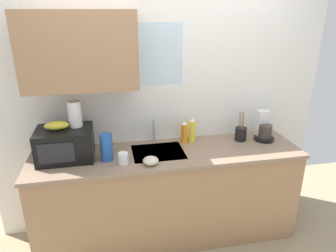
{
  "coord_description": "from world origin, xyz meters",
  "views": [
    {
      "loc": [
        -0.49,
        -2.43,
        2.09
      ],
      "look_at": [
        0.0,
        0.0,
        1.15
      ],
      "focal_mm": 32.6,
      "sensor_mm": 36.0,
      "label": 1
    }
  ],
  "objects_px": {
    "utensil_crock": "(241,134)",
    "paper_towel_roll": "(75,114)",
    "dish_soap_bottle_yellow": "(192,130)",
    "dish_soap_bottle_orange": "(184,132)",
    "microwave": "(65,144)",
    "coffee_maker": "(263,129)",
    "cereal_canister": "(107,147)",
    "mug_white": "(123,158)",
    "small_bowl": "(151,161)",
    "banana_bunch": "(57,126)"
  },
  "relations": [
    {
      "from": "dish_soap_bottle_yellow",
      "to": "utensil_crock",
      "type": "bearing_deg",
      "value": -8.29
    },
    {
      "from": "microwave",
      "to": "coffee_maker",
      "type": "relative_size",
      "value": 1.64
    },
    {
      "from": "microwave",
      "to": "utensil_crock",
      "type": "bearing_deg",
      "value": 2.52
    },
    {
      "from": "banana_bunch",
      "to": "coffee_maker",
      "type": "distance_m",
      "value": 1.91
    },
    {
      "from": "cereal_canister",
      "to": "banana_bunch",
      "type": "bearing_deg",
      "value": 165.62
    },
    {
      "from": "microwave",
      "to": "small_bowl",
      "type": "xyz_separation_m",
      "value": [
        0.69,
        -0.25,
        -0.1
      ]
    },
    {
      "from": "mug_white",
      "to": "small_bowl",
      "type": "relative_size",
      "value": 0.73
    },
    {
      "from": "dish_soap_bottle_orange",
      "to": "small_bowl",
      "type": "distance_m",
      "value": 0.54
    },
    {
      "from": "dish_soap_bottle_yellow",
      "to": "mug_white",
      "type": "xyz_separation_m",
      "value": [
        -0.68,
        -0.33,
        -0.07
      ]
    },
    {
      "from": "dish_soap_bottle_orange",
      "to": "mug_white",
      "type": "bearing_deg",
      "value": -151.98
    },
    {
      "from": "banana_bunch",
      "to": "dish_soap_bottle_yellow",
      "type": "distance_m",
      "value": 1.22
    },
    {
      "from": "dish_soap_bottle_yellow",
      "to": "utensil_crock",
      "type": "height_order",
      "value": "utensil_crock"
    },
    {
      "from": "banana_bunch",
      "to": "mug_white",
      "type": "distance_m",
      "value": 0.61
    },
    {
      "from": "small_bowl",
      "to": "utensil_crock",
      "type": "bearing_deg",
      "value": 18.94
    },
    {
      "from": "microwave",
      "to": "paper_towel_roll",
      "type": "height_order",
      "value": "paper_towel_roll"
    },
    {
      "from": "banana_bunch",
      "to": "dish_soap_bottle_yellow",
      "type": "bearing_deg",
      "value": 6.59
    },
    {
      "from": "microwave",
      "to": "dish_soap_bottle_orange",
      "type": "xyz_separation_m",
      "value": [
        1.07,
        0.13,
        -0.03
      ]
    },
    {
      "from": "utensil_crock",
      "to": "dish_soap_bottle_orange",
      "type": "bearing_deg",
      "value": 173.86
    },
    {
      "from": "dish_soap_bottle_yellow",
      "to": "cereal_canister",
      "type": "distance_m",
      "value": 0.84
    },
    {
      "from": "mug_white",
      "to": "banana_bunch",
      "type": "bearing_deg",
      "value": 159.92
    },
    {
      "from": "utensil_crock",
      "to": "paper_towel_roll",
      "type": "bearing_deg",
      "value": -179.25
    },
    {
      "from": "banana_bunch",
      "to": "paper_towel_roll",
      "type": "xyz_separation_m",
      "value": [
        0.15,
        0.05,
        0.08
      ]
    },
    {
      "from": "coffee_maker",
      "to": "mug_white",
      "type": "height_order",
      "value": "coffee_maker"
    },
    {
      "from": "paper_towel_roll",
      "to": "dish_soap_bottle_yellow",
      "type": "xyz_separation_m",
      "value": [
        1.05,
        0.09,
        -0.27
      ]
    },
    {
      "from": "coffee_maker",
      "to": "utensil_crock",
      "type": "bearing_deg",
      "value": 177.13
    },
    {
      "from": "coffee_maker",
      "to": "cereal_canister",
      "type": "bearing_deg",
      "value": -174.02
    },
    {
      "from": "mug_white",
      "to": "small_bowl",
      "type": "xyz_separation_m",
      "value": [
        0.22,
        -0.06,
        -0.02
      ]
    },
    {
      "from": "banana_bunch",
      "to": "utensil_crock",
      "type": "relative_size",
      "value": 0.68
    },
    {
      "from": "utensil_crock",
      "to": "small_bowl",
      "type": "height_order",
      "value": "utensil_crock"
    },
    {
      "from": "cereal_canister",
      "to": "mug_white",
      "type": "bearing_deg",
      "value": -34.72
    },
    {
      "from": "banana_bunch",
      "to": "small_bowl",
      "type": "distance_m",
      "value": 0.83
    },
    {
      "from": "dish_soap_bottle_orange",
      "to": "dish_soap_bottle_yellow",
      "type": "distance_m",
      "value": 0.08
    },
    {
      "from": "dish_soap_bottle_yellow",
      "to": "small_bowl",
      "type": "xyz_separation_m",
      "value": [
        -0.46,
        -0.39,
        -0.08
      ]
    },
    {
      "from": "microwave",
      "to": "dish_soap_bottle_orange",
      "type": "relative_size",
      "value": 2.09
    },
    {
      "from": "mug_white",
      "to": "utensil_crock",
      "type": "xyz_separation_m",
      "value": [
        1.15,
        0.26,
        0.02
      ]
    },
    {
      "from": "paper_towel_roll",
      "to": "mug_white",
      "type": "distance_m",
      "value": 0.55
    },
    {
      "from": "paper_towel_roll",
      "to": "mug_white",
      "type": "xyz_separation_m",
      "value": [
        0.37,
        -0.24,
        -0.33
      ]
    },
    {
      "from": "coffee_maker",
      "to": "small_bowl",
      "type": "relative_size",
      "value": 2.15
    },
    {
      "from": "paper_towel_roll",
      "to": "dish_soap_bottle_yellow",
      "type": "distance_m",
      "value": 1.09
    },
    {
      "from": "mug_white",
      "to": "small_bowl",
      "type": "bearing_deg",
      "value": -15.26
    },
    {
      "from": "microwave",
      "to": "dish_soap_bottle_yellow",
      "type": "height_order",
      "value": "microwave"
    },
    {
      "from": "dish_soap_bottle_yellow",
      "to": "mug_white",
      "type": "distance_m",
      "value": 0.76
    },
    {
      "from": "utensil_crock",
      "to": "banana_bunch",
      "type": "bearing_deg",
      "value": -177.61
    },
    {
      "from": "dish_soap_bottle_yellow",
      "to": "microwave",
      "type": "bearing_deg",
      "value": -173.05
    },
    {
      "from": "microwave",
      "to": "mug_white",
      "type": "bearing_deg",
      "value": -21.83
    },
    {
      "from": "paper_towel_roll",
      "to": "utensil_crock",
      "type": "relative_size",
      "value": 0.75
    },
    {
      "from": "paper_towel_roll",
      "to": "dish_soap_bottle_orange",
      "type": "relative_size",
      "value": 1.0
    },
    {
      "from": "utensil_crock",
      "to": "small_bowl",
      "type": "distance_m",
      "value": 0.99
    },
    {
      "from": "paper_towel_roll",
      "to": "cereal_canister",
      "type": "distance_m",
      "value": 0.39
    },
    {
      "from": "microwave",
      "to": "dish_soap_bottle_orange",
      "type": "bearing_deg",
      "value": 6.97
    }
  ]
}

